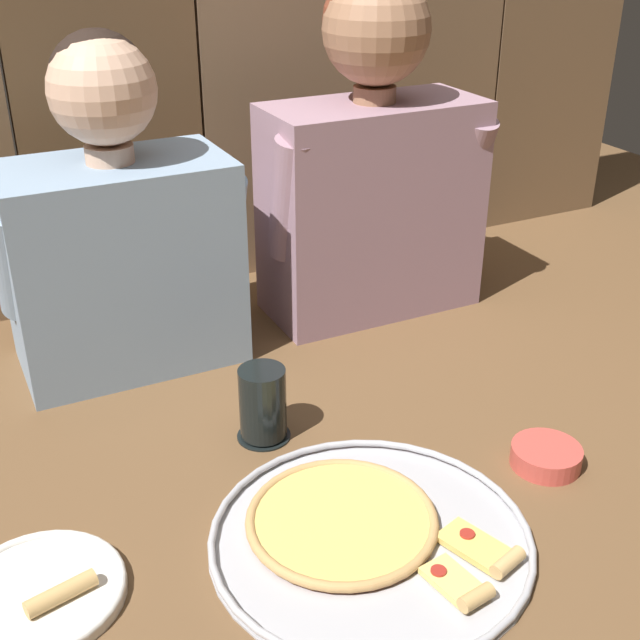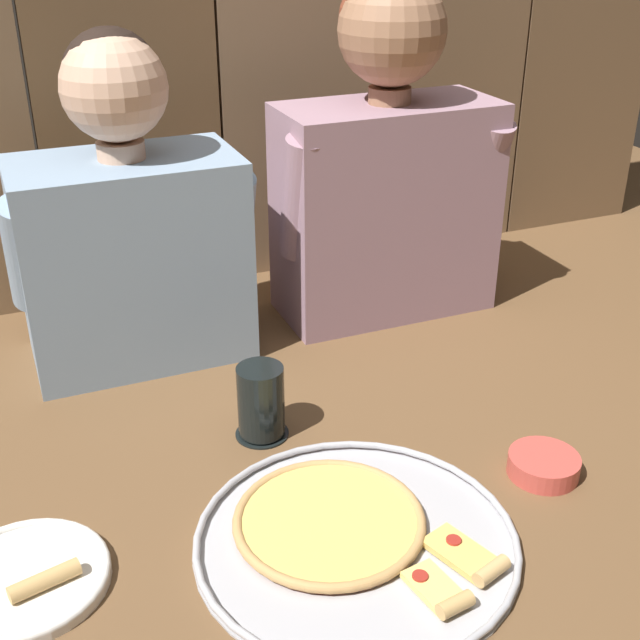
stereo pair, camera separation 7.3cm
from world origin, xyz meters
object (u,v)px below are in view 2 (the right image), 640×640
pizza_tray (349,534)px  dipping_bowl (544,464)px  drinking_glass (261,402)px  diner_right (387,162)px  dinner_plate (25,579)px  diner_left (129,223)px

pizza_tray → dipping_bowl: size_ratio=4.07×
drinking_glass → diner_right: (0.38, 0.34, 0.25)m
dipping_bowl → diner_right: diner_right is taller
dinner_plate → drinking_glass: (0.38, 0.19, 0.05)m
diner_left → diner_right: 0.50m
dinner_plate → diner_right: bearing=35.3°
pizza_tray → dipping_bowl: 0.32m
drinking_glass → dipping_bowl: 0.43m
pizza_tray → dinner_plate: size_ratio=2.03×
pizza_tray → dinner_plate: (-0.40, 0.08, -0.00)m
dinner_plate → drinking_glass: bearing=27.1°
diner_right → diner_left: bearing=-179.9°
pizza_tray → dipping_bowl: dipping_bowl is taller
drinking_glass → diner_right: 0.57m
dinner_plate → drinking_glass: size_ratio=1.74×
dinner_plate → drinking_glass: 0.42m
pizza_tray → diner_right: diner_right is taller
dipping_bowl → diner_left: size_ratio=0.18×
dipping_bowl → diner_right: (0.03, 0.60, 0.29)m
drinking_glass → diner_right: size_ratio=0.19×
dinner_plate → dipping_bowl: size_ratio=2.01×
diner_left → drinking_glass: bearing=-71.1°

